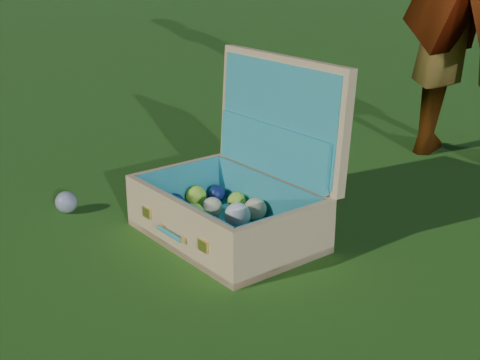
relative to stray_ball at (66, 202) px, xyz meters
name	(u,v)px	position (x,y,z in m)	size (l,w,h in m)	color
ground	(244,237)	(0.56, 0.17, -0.03)	(60.00, 60.00, 0.00)	#215114
stray_ball	(66,202)	(0.00, 0.00, 0.00)	(0.07, 0.07, 0.07)	teal
suitcase	(243,187)	(0.53, 0.19, 0.11)	(0.61, 0.53, 0.50)	#DBAE76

